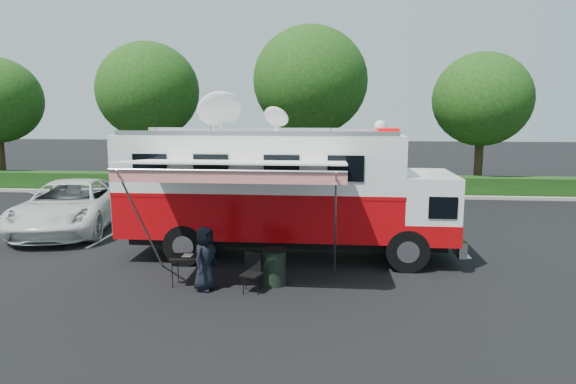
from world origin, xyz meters
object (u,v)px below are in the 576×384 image
Objects in this scene: command_truck at (284,190)px; folding_table at (189,258)px; trash_bin at (274,267)px; white_suv at (72,230)px.

command_truck is 9.89× the size of folding_table.
trash_bin reaches higher than folding_table.
white_suv is at bearing 147.17° from trash_bin.
white_suv is 6.98× the size of trash_bin.
folding_table is 2.17m from trash_bin.
folding_table is at bearing -173.43° from trash_bin.
folding_table is at bearing -126.38° from command_truck.
white_suv reaches higher than folding_table.
command_truck is 8.89m from white_suv.
command_truck reaches higher than white_suv.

